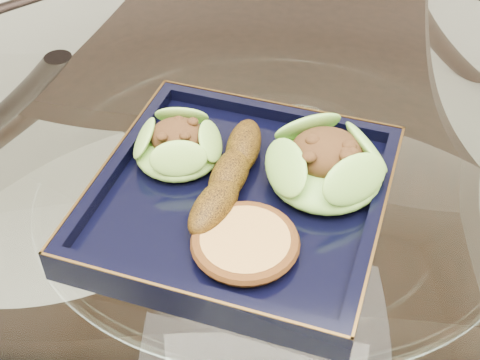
{
  "coord_description": "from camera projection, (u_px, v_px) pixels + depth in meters",
  "views": [
    {
      "loc": [
        -0.0,
        -0.44,
        1.23
      ],
      "look_at": [
        -0.03,
        0.02,
        0.8
      ],
      "focal_mm": 50.0,
      "sensor_mm": 36.0,
      "label": 1
    }
  ],
  "objects": [
    {
      "name": "dining_table",
      "position": [
        267.0,
        323.0,
        0.75
      ],
      "size": [
        1.13,
        1.13,
        0.77
      ],
      "color": "white",
      "rests_on": "ground"
    },
    {
      "name": "dining_chair",
      "position": [
        273.0,
        86.0,
        1.21
      ],
      "size": [
        0.48,
        0.48,
        0.94
      ],
      "rotation": [
        0.0,
        0.0,
        -0.2
      ],
      "color": "black",
      "rests_on": "ground"
    },
    {
      "name": "navy_plate",
      "position": [
        240.0,
        203.0,
        0.64
      ],
      "size": [
        0.33,
        0.33,
        0.02
      ],
      "primitive_type": "cube",
      "rotation": [
        0.0,
        0.0,
        -0.26
      ],
      "color": "black",
      "rests_on": "dining_table"
    },
    {
      "name": "lettuce_wrap_left",
      "position": [
        178.0,
        147.0,
        0.66
      ],
      "size": [
        0.11,
        0.11,
        0.03
      ],
      "primitive_type": "ellipsoid",
      "rotation": [
        0.0,
        0.0,
        -0.36
      ],
      "color": "#69A32F",
      "rests_on": "navy_plate"
    },
    {
      "name": "lettuce_wrap_right",
      "position": [
        325.0,
        167.0,
        0.64
      ],
      "size": [
        0.12,
        0.12,
        0.04
      ],
      "primitive_type": "ellipsoid",
      "rotation": [
        0.0,
        0.0,
        0.07
      ],
      "color": "#66A931",
      "rests_on": "navy_plate"
    },
    {
      "name": "roasted_plantain",
      "position": [
        230.0,
        174.0,
        0.64
      ],
      "size": [
        0.07,
        0.16,
        0.03
      ],
      "primitive_type": "ellipsoid",
      "rotation": [
        0.0,
        0.0,
        1.32
      ],
      "color": "#563609",
      "rests_on": "navy_plate"
    },
    {
      "name": "crumb_patty",
      "position": [
        245.0,
        244.0,
        0.58
      ],
      "size": [
        0.1,
        0.1,
        0.02
      ],
      "primitive_type": "cylinder",
      "rotation": [
        0.0,
        0.0,
        -0.23
      ],
      "color": "gold",
      "rests_on": "navy_plate"
    }
  ]
}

